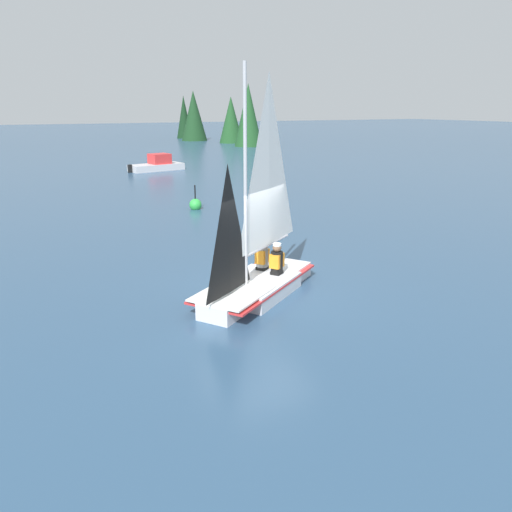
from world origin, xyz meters
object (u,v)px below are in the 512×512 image
at_px(sailboat_main, 257,263).
at_px(buoy_marker, 195,205).
at_px(sailor_crew, 262,260).
at_px(motorboat_distant, 157,165).
at_px(sailor_helm, 277,264).

relative_size(sailboat_main, buoy_marker, 4.60).
distance_m(sailor_crew, motorboat_distant, 24.71).
distance_m(sailor_helm, sailor_crew, 0.51).
bearing_deg(buoy_marker, sailor_helm, 170.77).
xyz_separation_m(sailboat_main, buoy_marker, (10.55, -2.31, -0.58)).
height_order(motorboat_distant, buoy_marker, motorboat_distant).
bearing_deg(sailboat_main, motorboat_distant, -135.26).
bearing_deg(sailboat_main, sailor_helm, 157.48).
bearing_deg(motorboat_distant, sailor_crew, -111.13).
relative_size(sailor_helm, buoy_marker, 1.01).
xyz_separation_m(sailor_crew, buoy_marker, (9.93, -1.85, -0.42)).
height_order(sailor_helm, motorboat_distant, sailor_helm).
distance_m(sailor_crew, buoy_marker, 10.11).
xyz_separation_m(sailor_helm, sailor_crew, (0.49, 0.15, -0.01)).
relative_size(sailor_crew, motorboat_distant, 0.28).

